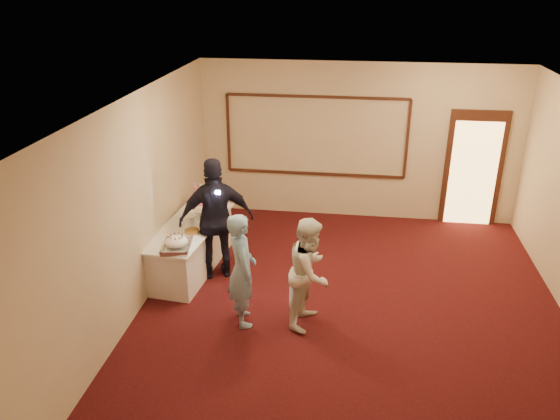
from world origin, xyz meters
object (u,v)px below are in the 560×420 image
Objects in this scene: plate_stack_a at (190,220)px; guest at (216,219)px; tart at (192,232)px; cupcake_stand at (198,196)px; woman at (310,272)px; man at (242,270)px; buffet_table at (191,247)px; plate_stack_b at (200,215)px; pavlova_tray at (177,243)px.

plate_stack_a is 0.53m from guest.
cupcake_stand is at bearing 101.09° from tart.
woman is at bearing 124.71° from guest.
cupcake_stand is 2.55m from man.
man is (1.13, -1.33, 0.42)m from buffet_table.
tart is at bearing 21.21° from man.
woman is (2.13, -2.11, -0.13)m from cupcake_stand.
tart is (0.01, -0.52, -0.05)m from plate_stack_b.
buffet_table is at bearing 94.10° from pavlova_tray.
cupcake_stand reaches higher than tart.
man is (1.00, -1.07, 0.01)m from tart.
buffet_table is at bearing 18.50° from man.
man is at bearing -46.95° from tart.
cupcake_stand is 2.10× the size of plate_stack_a.
buffet_table is 3.71× the size of pavlova_tray.
plate_stack_a is (0.02, 0.04, 0.46)m from buffet_table.
cupcake_stand is 0.68m from plate_stack_b.
man is 0.91m from woman.
guest reaches higher than plate_stack_b.
plate_stack_b is (0.06, 1.05, -0.01)m from pavlova_tray.
plate_stack_a is 2.37m from woman.
plate_stack_b is (0.21, -0.65, -0.07)m from cupcake_stand.
tart is (0.07, 0.53, -0.06)m from pavlova_tray.
guest is at bearing 69.79° from woman.
plate_stack_b reaches higher than tart.
plate_stack_b is 1.88m from man.
buffet_table is 1.05m from cupcake_stand.
cupcake_stand reaches higher than plate_stack_a.
man is at bearing -50.97° from plate_stack_a.
buffet_table is at bearing -113.43° from plate_stack_b.
woman is (2.03, -1.21, 0.39)m from buffet_table.
pavlova_tray is 2.20× the size of tart.
guest is (0.43, 0.65, 0.12)m from pavlova_tray.
plate_stack_b is at bearing 66.93° from woman.
buffet_table is at bearing -108.75° from plate_stack_a.
plate_stack_b is 0.52m from tart.
man reaches higher than cupcake_stand.
man reaches higher than plate_stack_a.
pavlova_tray reaches higher than tart.
plate_stack_b is at bearing -67.87° from guest.
man is at bearing 97.59° from guest.
plate_stack_b is (0.10, 0.22, -0.00)m from plate_stack_a.
cupcake_stand reaches higher than pavlova_tray.
pavlova_tray is 2.02m from woman.
woman is at bearing -31.82° from plate_stack_a.
man is at bearing -49.66° from buffet_table.
buffet_table is 0.54m from plate_stack_b.
buffet_table is at bearing 73.64° from woman.
buffet_table is 2.39m from woman.
buffet_table is 1.39× the size of woman.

